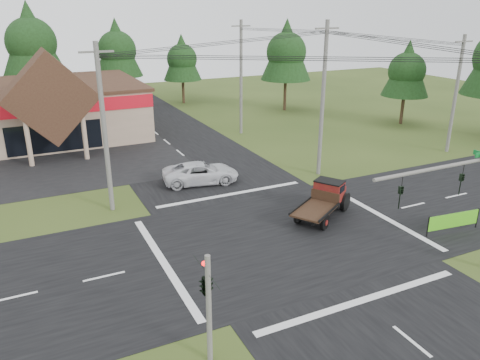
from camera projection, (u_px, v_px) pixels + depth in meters
ground at (282, 236)px, 26.77m from camera, size 120.00×120.00×0.00m
road_ns at (282, 236)px, 26.76m from camera, size 12.00×120.00×0.02m
road_ew at (282, 236)px, 26.76m from camera, size 120.00×12.00×0.02m
parking_apron at (8, 172)px, 37.14m from camera, size 28.00×14.00×0.02m
traffic_signal_mast at (479, 192)px, 21.25m from camera, size 8.12×0.24×7.00m
traffic_signal_corner at (206, 275)px, 16.31m from camera, size 0.53×2.48×4.40m
utility_pole_nw at (104, 128)px, 28.41m from camera, size 2.00×0.30×10.50m
utility_pole_ne at (323, 99)px, 34.73m from camera, size 2.00×0.30×11.50m
utility_pole_far at (456, 94)px, 40.63m from camera, size 2.00×0.30×10.20m
utility_pole_n at (241, 77)px, 46.61m from camera, size 2.00×0.30×11.20m
tree_row_c at (31, 40)px, 54.34m from camera, size 7.28×7.28×13.13m
tree_row_d at (117, 48)px, 59.71m from camera, size 6.16×6.16×11.11m
tree_row_e at (182, 58)px, 61.73m from camera, size 5.04×5.04×9.09m
tree_side_ne at (286, 50)px, 56.86m from camera, size 6.16×6.16×11.11m
tree_side_e_near at (407, 69)px, 50.43m from camera, size 5.04×5.04×9.09m
antique_flatbed_truck at (322, 201)px, 28.78m from camera, size 5.41×4.38×2.15m
roadside_banner at (453, 222)px, 27.01m from camera, size 3.64×0.50×1.25m
white_pickup at (201, 173)px, 34.63m from camera, size 5.96×3.55×1.55m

